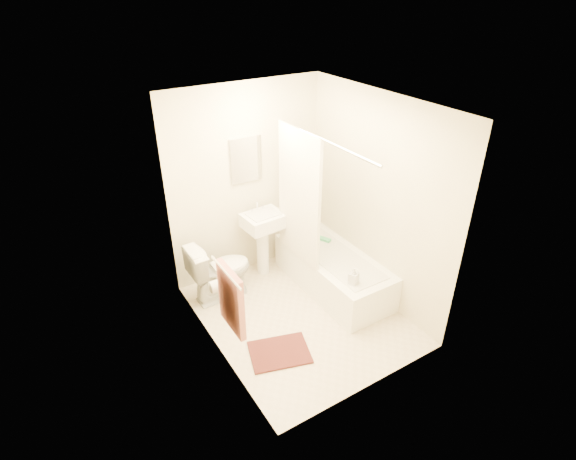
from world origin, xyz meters
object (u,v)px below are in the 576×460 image
sink (263,242)px  bathtub (333,271)px  toilet (220,270)px  bath_mat (280,352)px  soap_bottle (354,276)px

sink → bathtub: 0.95m
sink → bathtub: size_ratio=0.59×
sink → toilet: bearing=-171.1°
bath_mat → sink: bearing=67.0°
toilet → sink: (0.67, 0.15, 0.11)m
bathtub → bath_mat: (-1.15, -0.63, -0.22)m
bathtub → toilet: bearing=155.9°
bath_mat → toilet: bearing=94.7°
bath_mat → soap_bottle: soap_bottle is taller
bathtub → soap_bottle: soap_bottle is taller
bathtub → sink: bearing=129.4°
soap_bottle → toilet: bearing=134.1°
bathtub → bath_mat: 1.33m
toilet → bathtub: (1.25, -0.56, -0.14)m
sink → bath_mat: size_ratio=1.56×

